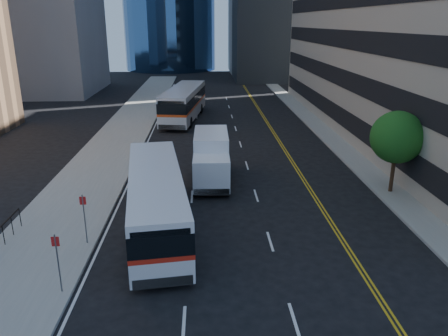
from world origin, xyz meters
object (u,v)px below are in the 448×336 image
at_px(box_truck, 211,157).
at_px(street_tree, 397,137).
at_px(bus_rear, 184,102).
at_px(bus_front, 156,199).

bearing_deg(box_truck, street_tree, -13.18).
bearing_deg(bus_rear, box_truck, -74.50).
relative_size(bus_rear, box_truck, 2.04).
height_order(bus_front, box_truck, box_truck).
xyz_separation_m(street_tree, box_truck, (-11.24, 2.80, -1.97)).
height_order(street_tree, box_truck, street_tree).
bearing_deg(bus_rear, street_tree, -50.69).
xyz_separation_m(street_tree, bus_rear, (-13.88, 22.79, -1.77)).
xyz_separation_m(bus_front, box_truck, (2.95, 7.09, -0.01)).
xyz_separation_m(bus_rear, box_truck, (2.64, -19.99, -0.20)).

